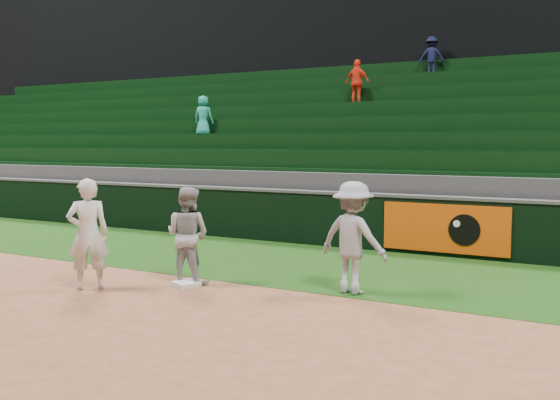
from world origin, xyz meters
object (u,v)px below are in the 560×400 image
object	(u,v)px
first_baseman	(88,234)
base_coach	(353,238)
first_base	(186,284)
baserunner	(188,235)

from	to	relation	value
first_baseman	base_coach	xyz separation A→B (m)	(3.84, 1.79, -0.01)
first_base	baserunner	world-z (taller)	baserunner
baserunner	base_coach	distance (m)	2.78
first_base	base_coach	distance (m)	2.85
base_coach	first_baseman	bearing A→B (deg)	33.67
first_base	baserunner	xyz separation A→B (m)	(-0.13, 0.23, 0.77)
first_baseman	baserunner	size ratio (longest dim) A/B	1.10
baserunner	base_coach	world-z (taller)	base_coach
baserunner	first_base	bearing A→B (deg)	115.42
first_base	base_coach	size ratio (longest dim) A/B	0.21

